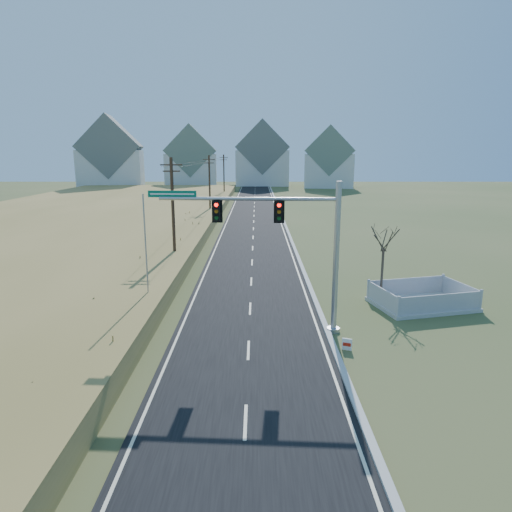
{
  "coord_description": "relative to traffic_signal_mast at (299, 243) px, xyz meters",
  "views": [
    {
      "loc": [
        0.39,
        -22.44,
        9.36
      ],
      "look_at": [
        0.36,
        3.81,
        3.4
      ],
      "focal_mm": 32.0,
      "sensor_mm": 36.0,
      "label": 1
    }
  ],
  "objects": [
    {
      "name": "fence_enclosure",
      "position": [
        8.13,
        4.11,
        -4.56
      ],
      "size": [
        6.54,
        5.2,
        1.31
      ],
      "rotation": [
        0.0,
        0.0,
        0.24
      ],
      "color": "#B7B5AD",
      "rests_on": "ground"
    },
    {
      "name": "condo_n",
      "position": [
        -0.58,
        111.42,
        2.78
      ],
      "size": [
        15.27,
        10.2,
        18.54
      ],
      "color": "silver",
      "rests_on": "ground"
    },
    {
      "name": "condo_nw",
      "position": [
        -40.58,
        99.42,
        2.88
      ],
      "size": [
        17.69,
        13.38,
        19.05
      ],
      "rotation": [
        0.0,
        0.0,
        0.14
      ],
      "color": "silver",
      "rests_on": "ground"
    },
    {
      "name": "open_sign",
      "position": [
        2.19,
        -2.48,
        -4.51
      ],
      "size": [
        0.46,
        0.22,
        0.59
      ],
      "rotation": [
        0.0,
        0.0,
        -0.38
      ],
      "color": "white",
      "rests_on": "ground"
    },
    {
      "name": "utility_pole_far",
      "position": [
        -9.08,
        74.42,
        -0.14
      ],
      "size": [
        1.8,
        0.26,
        9.0
      ],
      "color": "#422D1E",
      "rests_on": "ground"
    },
    {
      "name": "condo_nnw",
      "position": [
        -20.58,
        107.42,
        2.11
      ],
      "size": [
        14.93,
        11.17,
        17.03
      ],
      "rotation": [
        0.0,
        0.0,
        0.07
      ],
      "color": "silver",
      "rests_on": "ground"
    },
    {
      "name": "traffic_signal_mast",
      "position": [
        0.0,
        0.0,
        0.0
      ],
      "size": [
        10.02,
        0.96,
        7.98
      ],
      "rotation": [
        0.0,
        0.0,
        -0.06
      ],
      "color": "#9EA0A5",
      "rests_on": "ground"
    },
    {
      "name": "utility_pole_near",
      "position": [
        -9.08,
        14.42,
        -0.14
      ],
      "size": [
        1.8,
        0.26,
        9.0
      ],
      "color": "#422D1E",
      "rests_on": "ground"
    },
    {
      "name": "flagpole",
      "position": [
        -8.61,
        2.82,
        -1.99
      ],
      "size": [
        0.32,
        0.32,
        7.1
      ],
      "color": "#B7B5AD",
      "rests_on": "ground"
    },
    {
      "name": "condo_ne",
      "position": [
        17.42,
        103.42,
        2.01
      ],
      "size": [
        14.12,
        10.51,
        16.52
      ],
      "rotation": [
        0.0,
        0.0,
        -0.1
      ],
      "color": "silver",
      "rests_on": "ground"
    },
    {
      "name": "bare_tree",
      "position": [
        5.78,
        4.94,
        -0.62
      ],
      "size": [
        1.97,
        1.97,
        5.22
      ],
      "color": "#4C3F33",
      "rests_on": "ground"
    },
    {
      "name": "utility_pole_mid",
      "position": [
        -9.08,
        44.42,
        -0.14
      ],
      "size": [
        1.8,
        0.26,
        9.0
      ],
      "color": "#422D1E",
      "rests_on": "ground"
    },
    {
      "name": "curb",
      "position": [
        1.57,
        49.42,
        -4.74
      ],
      "size": [
        0.3,
        180.0,
        0.18
      ],
      "primitive_type": "cube",
      "color": "#B2AFA8",
      "rests_on": "ground"
    },
    {
      "name": "ground",
      "position": [
        -2.58,
        -0.58,
        -4.83
      ],
      "size": [
        260.0,
        260.0,
        0.0
      ],
      "primitive_type": "plane",
      "color": "#3F5026",
      "rests_on": "ground"
    },
    {
      "name": "reed_marsh",
      "position": [
        -26.58,
        39.42,
        -4.18
      ],
      "size": [
        38.0,
        110.0,
        1.3
      ],
      "primitive_type": "cube",
      "color": "#A8894B",
      "rests_on": "ground"
    },
    {
      "name": "road",
      "position": [
        -2.58,
        49.42,
        -4.8
      ],
      "size": [
        8.0,
        180.0,
        0.06
      ],
      "primitive_type": "cube",
      "color": "black",
      "rests_on": "ground"
    }
  ]
}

